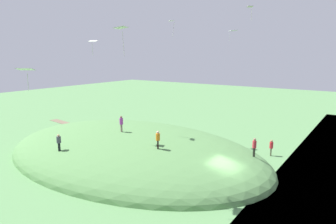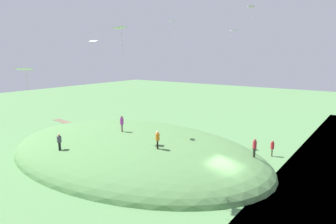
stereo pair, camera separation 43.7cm
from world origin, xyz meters
TOP-DOWN VIEW (x-y plane):
  - ground_plane at (0.00, 0.00)m, footprint 160.00×160.00m
  - grass_hill at (11.86, -1.58)m, footprint 31.12×20.52m
  - dirt_path at (28.92, -7.26)m, footprint 12.50×3.07m
  - person_watching_kites at (11.76, -0.07)m, footprint 0.44×0.44m
  - person_walking_path at (14.20, 5.77)m, footprint 0.57×0.57m
  - person_near_shore at (5.90, 1.54)m, footprint 0.49×0.49m
  - person_on_hilltop at (-0.85, -10.12)m, footprint 0.43×0.43m
  - person_with_child at (-0.86, -4.34)m, footprint 0.49×0.49m
  - kite_1 at (9.09, 11.44)m, footprint 1.25×1.16m
  - kite_2 at (12.28, 2.82)m, footprint 0.90×0.79m
  - kite_3 at (3.17, -7.93)m, footprint 1.16×1.18m
  - kite_4 at (5.82, 5.94)m, footprint 1.12×1.32m
  - kite_5 at (11.10, -8.39)m, footprint 0.93×0.90m
  - kite_9 at (1.81, -8.88)m, footprint 0.75×0.74m

SIDE VIEW (x-z plane):
  - ground_plane at x=0.00m, z-range 0.00..0.00m
  - grass_hill at x=11.86m, z-range -3.03..3.03m
  - dirt_path at x=28.92m, z-range 0.00..0.04m
  - person_on_hilltop at x=-0.85m, z-range 0.24..2.05m
  - person_with_child at x=-0.86m, z-range 1.79..3.57m
  - person_walking_path at x=14.20m, z-range 2.27..3.85m
  - person_near_shore at x=5.90m, z-range 2.86..4.49m
  - person_watching_kites at x=11.76m, z-range 3.23..4.91m
  - kite_1 at x=9.09m, z-range 9.19..10.66m
  - kite_2 at x=12.28m, z-range 11.34..12.73m
  - kite_4 at x=5.82m, z-range 11.66..13.74m
  - kite_3 at x=3.17m, z-range 12.75..13.83m
  - kite_5 at x=11.10m, z-range 13.73..15.59m
  - kite_9 at x=1.81m, z-range 14.85..16.30m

